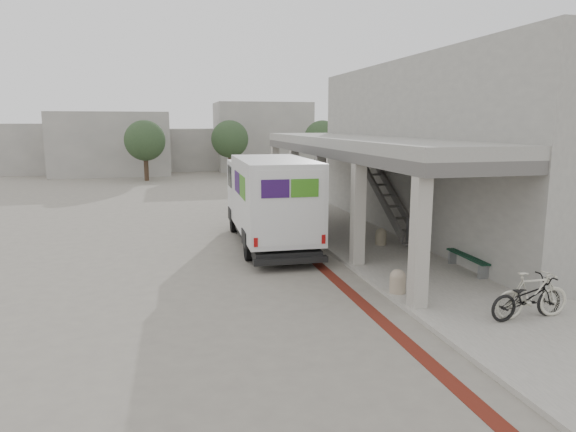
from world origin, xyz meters
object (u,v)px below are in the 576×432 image
object	(u,v)px
fedex_truck	(269,199)
bicycle_black	(527,298)
bicycle_cream	(532,295)
utility_cabinet	(416,233)
bench	(470,260)

from	to	relation	value
fedex_truck	bicycle_black	world-z (taller)	fedex_truck
bicycle_cream	bicycle_black	bearing A→B (deg)	91.72
utility_cabinet	bicycle_cream	world-z (taller)	bicycle_cream
utility_cabinet	bicycle_cream	bearing A→B (deg)	-101.94
fedex_truck	bicycle_cream	size ratio (longest dim) A/B	4.23
bench	bicycle_black	size ratio (longest dim) A/B	1.06
bench	utility_cabinet	world-z (taller)	utility_cabinet
fedex_truck	bench	bearing A→B (deg)	-44.27
utility_cabinet	bicycle_black	distance (m)	6.96
utility_cabinet	bicycle_black	world-z (taller)	utility_cabinet
fedex_truck	utility_cabinet	distance (m)	5.54
fedex_truck	bicycle_cream	bearing A→B (deg)	-63.13
fedex_truck	bicycle_cream	world-z (taller)	fedex_truck
utility_cabinet	bicycle_cream	xyz separation A→B (m)	(-0.72, -6.90, 0.04)
bench	bicycle_cream	size ratio (longest dim) A/B	1.09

